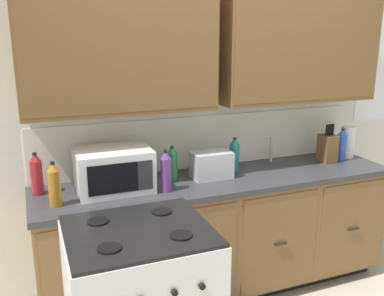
{
  "coord_description": "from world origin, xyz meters",
  "views": [
    {
      "loc": [
        -1.26,
        -2.32,
        1.92
      ],
      "look_at": [
        -0.24,
        0.27,
        1.17
      ],
      "focal_mm": 39.8,
      "sensor_mm": 36.0,
      "label": 1
    }
  ],
  "objects_px": {
    "toaster": "(211,165)",
    "bottle_teal": "(234,155)",
    "bottle_amber": "(54,184)",
    "bottle_violet": "(166,171)",
    "bottle_red": "(36,174)",
    "knife_block": "(327,148)",
    "paper_towel_roll": "(348,142)",
    "microwave": "(114,170)",
    "bottle_green": "(172,163)",
    "bottle_blue": "(341,145)"
  },
  "relations": [
    {
      "from": "bottle_violet",
      "to": "toaster",
      "type": "bearing_deg",
      "value": 20.47
    },
    {
      "from": "bottle_teal",
      "to": "knife_block",
      "type": "bearing_deg",
      "value": -4.22
    },
    {
      "from": "bottle_violet",
      "to": "bottle_blue",
      "type": "height_order",
      "value": "bottle_violet"
    },
    {
      "from": "paper_towel_roll",
      "to": "bottle_red",
      "type": "bearing_deg",
      "value": 179.01
    },
    {
      "from": "bottle_violet",
      "to": "bottle_teal",
      "type": "relative_size",
      "value": 1.09
    },
    {
      "from": "microwave",
      "to": "bottle_amber",
      "type": "distance_m",
      "value": 0.41
    },
    {
      "from": "bottle_teal",
      "to": "bottle_red",
      "type": "relative_size",
      "value": 0.93
    },
    {
      "from": "bottle_amber",
      "to": "knife_block",
      "type": "bearing_deg",
      "value": 4.12
    },
    {
      "from": "bottle_amber",
      "to": "bottle_blue",
      "type": "bearing_deg",
      "value": 3.64
    },
    {
      "from": "microwave",
      "to": "bottle_red",
      "type": "height_order",
      "value": "microwave"
    },
    {
      "from": "toaster",
      "to": "paper_towel_roll",
      "type": "relative_size",
      "value": 1.08
    },
    {
      "from": "microwave",
      "to": "knife_block",
      "type": "xyz_separation_m",
      "value": [
        1.73,
        0.02,
        -0.02
      ]
    },
    {
      "from": "bottle_violet",
      "to": "bottle_blue",
      "type": "xyz_separation_m",
      "value": [
        1.55,
        0.15,
        -0.01
      ]
    },
    {
      "from": "bottle_teal",
      "to": "bottle_red",
      "type": "xyz_separation_m",
      "value": [
        -1.4,
        0.03,
        0.01
      ]
    },
    {
      "from": "bottle_violet",
      "to": "bottle_red",
      "type": "xyz_separation_m",
      "value": [
        -0.78,
        0.25,
        -0.0
      ]
    },
    {
      "from": "toaster",
      "to": "bottle_blue",
      "type": "distance_m",
      "value": 1.16
    },
    {
      "from": "bottle_green",
      "to": "bottle_red",
      "type": "xyz_separation_m",
      "value": [
        -0.9,
        0.04,
        0.02
      ]
    },
    {
      "from": "bottle_blue",
      "to": "toaster",
      "type": "bearing_deg",
      "value": -179.63
    },
    {
      "from": "microwave",
      "to": "toaster",
      "type": "xyz_separation_m",
      "value": [
        0.7,
        -0.0,
        -0.04
      ]
    },
    {
      "from": "bottle_blue",
      "to": "bottle_amber",
      "type": "bearing_deg",
      "value": -176.36
    },
    {
      "from": "toaster",
      "to": "bottle_red",
      "type": "height_order",
      "value": "bottle_red"
    },
    {
      "from": "bottle_amber",
      "to": "microwave",
      "type": "bearing_deg",
      "value": 19.66
    },
    {
      "from": "knife_block",
      "to": "bottle_teal",
      "type": "bearing_deg",
      "value": 175.78
    },
    {
      "from": "toaster",
      "to": "bottle_violet",
      "type": "relative_size",
      "value": 1.0
    },
    {
      "from": "bottle_amber",
      "to": "toaster",
      "type": "bearing_deg",
      "value": 7.11
    },
    {
      "from": "paper_towel_roll",
      "to": "bottle_amber",
      "type": "xyz_separation_m",
      "value": [
        -2.35,
        -0.2,
        0.01
      ]
    },
    {
      "from": "microwave",
      "to": "paper_towel_roll",
      "type": "relative_size",
      "value": 1.85
    },
    {
      "from": "microwave",
      "to": "toaster",
      "type": "relative_size",
      "value": 1.71
    },
    {
      "from": "microwave",
      "to": "bottle_amber",
      "type": "xyz_separation_m",
      "value": [
        -0.38,
        -0.14,
        -0.0
      ]
    },
    {
      "from": "bottle_green",
      "to": "bottle_violet",
      "type": "height_order",
      "value": "bottle_violet"
    },
    {
      "from": "toaster",
      "to": "bottle_teal",
      "type": "relative_size",
      "value": 1.09
    },
    {
      "from": "bottle_blue",
      "to": "bottle_green",
      "type": "bearing_deg",
      "value": 177.76
    },
    {
      "from": "knife_block",
      "to": "paper_towel_roll",
      "type": "xyz_separation_m",
      "value": [
        0.24,
        0.05,
        0.01
      ]
    },
    {
      "from": "paper_towel_roll",
      "to": "bottle_red",
      "type": "distance_m",
      "value": 2.44
    },
    {
      "from": "knife_block",
      "to": "bottle_green",
      "type": "bearing_deg",
      "value": 177.95
    },
    {
      "from": "microwave",
      "to": "bottle_green",
      "type": "distance_m",
      "value": 0.43
    },
    {
      "from": "toaster",
      "to": "bottle_amber",
      "type": "height_order",
      "value": "bottle_amber"
    },
    {
      "from": "bottle_green",
      "to": "bottle_blue",
      "type": "height_order",
      "value": "bottle_blue"
    },
    {
      "from": "bottle_violet",
      "to": "bottle_red",
      "type": "distance_m",
      "value": 0.82
    },
    {
      "from": "microwave",
      "to": "bottle_violet",
      "type": "relative_size",
      "value": 1.71
    },
    {
      "from": "toaster",
      "to": "bottle_green",
      "type": "height_order",
      "value": "bottle_green"
    },
    {
      "from": "toaster",
      "to": "paper_towel_roll",
      "type": "height_order",
      "value": "paper_towel_roll"
    },
    {
      "from": "microwave",
      "to": "knife_block",
      "type": "bearing_deg",
      "value": 0.51
    },
    {
      "from": "microwave",
      "to": "bottle_teal",
      "type": "xyz_separation_m",
      "value": [
        0.92,
        0.07,
        -0.01
      ]
    },
    {
      "from": "bottle_blue",
      "to": "bottle_red",
      "type": "xyz_separation_m",
      "value": [
        -2.33,
        0.1,
        0.01
      ]
    },
    {
      "from": "bottle_amber",
      "to": "bottle_teal",
      "type": "distance_m",
      "value": 1.32
    },
    {
      "from": "bottle_green",
      "to": "bottle_teal",
      "type": "relative_size",
      "value": 0.94
    },
    {
      "from": "microwave",
      "to": "bottle_green",
      "type": "relative_size",
      "value": 1.98
    },
    {
      "from": "bottle_green",
      "to": "bottle_blue",
      "type": "bearing_deg",
      "value": -2.24
    },
    {
      "from": "paper_towel_roll",
      "to": "bottle_teal",
      "type": "height_order",
      "value": "paper_towel_roll"
    }
  ]
}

